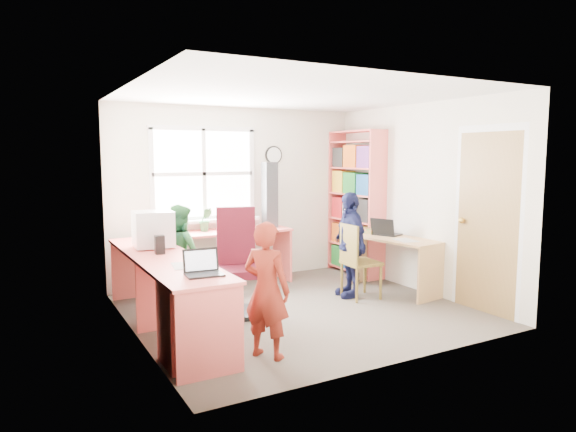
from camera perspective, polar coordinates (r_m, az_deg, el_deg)
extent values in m
cube|color=#4C443C|center=(5.92, 1.19, -10.49)|extent=(3.60, 3.40, 0.02)
cube|color=white|center=(5.69, 1.25, 13.45)|extent=(3.60, 3.40, 0.02)
cube|color=silver|center=(7.21, -5.61, 2.38)|extent=(3.60, 0.02, 2.40)
cube|color=silver|center=(4.30, 12.70, -0.71)|extent=(3.60, 0.02, 2.40)
cube|color=silver|center=(5.03, -16.94, 0.24)|extent=(0.02, 3.40, 2.40)
cube|color=silver|center=(6.77, 14.61, 1.91)|extent=(0.02, 3.40, 2.40)
cube|color=white|center=(6.99, -9.34, 4.65)|extent=(1.40, 0.01, 1.20)
cube|color=white|center=(6.98, -9.32, 4.65)|extent=(1.48, 0.04, 1.28)
cube|color=olive|center=(6.05, 21.22, -0.78)|extent=(0.02, 0.82, 2.00)
sphere|color=gold|center=(6.24, 18.69, -0.46)|extent=(0.07, 0.07, 0.07)
cylinder|color=black|center=(7.39, -1.62, 6.79)|extent=(0.26, 0.03, 0.26)
cylinder|color=white|center=(7.38, -1.55, 6.79)|extent=(0.22, 0.01, 0.22)
cube|color=#FF6E65|center=(5.27, -13.68, -4.50)|extent=(0.60, 2.70, 0.03)
cube|color=#FF6E65|center=(6.90, -6.52, -1.72)|extent=(1.65, 0.56, 0.03)
cube|color=#FF6E65|center=(5.35, -13.57, -8.44)|extent=(0.56, 0.03, 0.72)
cube|color=#FF6E65|center=(4.15, -8.62, -12.84)|extent=(0.56, 0.03, 0.72)
cube|color=#FF6E65|center=(6.60, -16.61, -5.65)|extent=(0.56, 0.03, 0.72)
cube|color=#FF6E65|center=(7.30, -0.64, -4.19)|extent=(0.03, 0.52, 0.72)
cube|color=#FF6E65|center=(4.48, -10.29, -11.38)|extent=(0.54, 0.45, 0.72)
cube|color=#DDAC6E|center=(6.72, 11.86, -2.50)|extent=(0.72, 1.27, 0.03)
cube|color=#DDAC6E|center=(6.42, 15.73, -6.20)|extent=(0.52, 0.10, 0.67)
cube|color=#DDAC6E|center=(7.17, 8.26, -4.67)|extent=(0.52, 0.10, 0.67)
cube|color=#FF6E65|center=(7.19, 9.93, 1.10)|extent=(0.30, 0.02, 2.10)
cube|color=#FF6E65|center=(7.99, 5.44, 1.73)|extent=(0.30, 0.02, 2.10)
cube|color=#FF6E65|center=(7.56, 7.69, 9.30)|extent=(0.30, 1.00, 0.02)
cube|color=#FF6E65|center=(7.73, 7.45, -5.89)|extent=(0.30, 1.00, 0.02)
cube|color=#FF6E65|center=(7.66, 7.49, -3.26)|extent=(0.30, 1.00, 0.02)
cube|color=#FF6E65|center=(7.61, 7.54, -0.44)|extent=(0.30, 1.00, 0.02)
cube|color=#FF6E65|center=(7.57, 7.58, 2.41)|extent=(0.30, 1.00, 0.02)
cube|color=#FF6E65|center=(7.55, 7.62, 5.29)|extent=(0.30, 1.00, 0.02)
cube|color=#FF6E65|center=(7.55, 7.67, 8.17)|extent=(0.30, 1.00, 0.02)
cube|color=red|center=(7.47, 8.83, -5.22)|extent=(0.25, 0.28, 0.27)
cube|color=#1B5BA4|center=(7.72, 7.38, -4.74)|extent=(0.25, 0.30, 0.29)
cube|color=#20892F|center=(7.96, 6.10, -4.32)|extent=(0.25, 0.26, 0.30)
cube|color=gold|center=(7.40, 8.89, -2.36)|extent=(0.25, 0.28, 0.30)
cube|color=#753689|center=(7.65, 7.42, -1.97)|extent=(0.25, 0.30, 0.32)
cube|color=orange|center=(7.90, 6.14, -1.81)|extent=(0.25, 0.26, 0.29)
cube|color=#292929|center=(7.35, 8.94, 0.63)|extent=(0.25, 0.28, 0.32)
cube|color=silver|center=(7.61, 7.46, 0.73)|extent=(0.25, 0.30, 0.29)
cube|color=red|center=(7.85, 6.17, 0.99)|extent=(0.25, 0.26, 0.30)
cube|color=#1B5BA4|center=(7.32, 8.99, 3.45)|extent=(0.25, 0.28, 0.29)
cube|color=#20892F|center=(7.58, 7.51, 3.65)|extent=(0.25, 0.30, 0.30)
cube|color=gold|center=(7.82, 6.21, 3.83)|extent=(0.25, 0.26, 0.32)
cube|color=#753689|center=(7.31, 9.05, 6.50)|extent=(0.25, 0.28, 0.30)
cube|color=orange|center=(7.57, 7.55, 6.59)|extent=(0.25, 0.30, 0.32)
cube|color=#292929|center=(7.81, 6.24, 6.49)|extent=(0.25, 0.26, 0.29)
cylinder|color=black|center=(5.76, -5.55, -10.62)|extent=(0.69, 0.69, 0.05)
cylinder|color=black|center=(5.69, -5.58, -8.48)|extent=(0.07, 0.07, 0.41)
cube|color=#4E0E1B|center=(5.64, -5.60, -6.19)|extent=(0.57, 0.57, 0.09)
cube|color=#4E0E1B|center=(5.78, -5.82, -2.15)|extent=(0.43, 0.21, 0.64)
cylinder|color=brown|center=(6.19, 7.66, -7.64)|extent=(0.04, 0.04, 0.43)
cylinder|color=brown|center=(6.38, 10.26, -7.25)|extent=(0.04, 0.04, 0.43)
cylinder|color=brown|center=(6.47, 6.00, -6.98)|extent=(0.04, 0.04, 0.43)
cylinder|color=brown|center=(6.65, 8.53, -6.64)|extent=(0.04, 0.04, 0.43)
cube|color=brown|center=(6.37, 8.14, -5.17)|extent=(0.42, 0.42, 0.04)
cube|color=brown|center=(6.23, 6.80, -3.11)|extent=(0.05, 0.38, 0.48)
cube|color=silver|center=(5.75, -14.70, -3.33)|extent=(0.31, 0.25, 0.02)
cube|color=silver|center=(5.72, -14.76, -1.39)|extent=(0.43, 0.39, 0.38)
cube|color=#3F72F2|center=(5.76, -12.76, -1.28)|extent=(0.02, 0.32, 0.28)
cube|color=black|center=(4.35, -9.28, -6.44)|extent=(0.32, 0.25, 0.02)
cube|color=black|center=(4.44, -9.68, -4.86)|extent=(0.31, 0.08, 0.20)
cube|color=white|center=(4.43, -9.65, -4.88)|extent=(0.27, 0.06, 0.16)
cube|color=black|center=(6.92, 10.93, -2.01)|extent=(0.35, 0.40, 0.02)
cube|color=black|center=(6.80, 10.43, -1.21)|extent=(0.18, 0.34, 0.22)
cube|color=#3F72F2|center=(6.81, 10.47, -1.20)|extent=(0.14, 0.29, 0.18)
cube|color=black|center=(5.37, -14.07, -3.11)|extent=(0.10, 0.10, 0.19)
cube|color=black|center=(5.94, -15.46, -2.31)|extent=(0.09, 0.09, 0.17)
cube|color=black|center=(7.11, -2.04, 2.37)|extent=(0.18, 0.16, 0.90)
cube|color=red|center=(7.11, 9.28, -1.57)|extent=(0.35, 0.35, 0.06)
cube|color=#B7B2AD|center=(4.76, -11.31, -5.42)|extent=(0.28, 0.36, 0.00)
cube|color=#B7B2AD|center=(6.53, 12.93, -2.65)|extent=(0.27, 0.34, 0.00)
imported|color=#2B6D38|center=(6.82, -9.14, -0.39)|extent=(0.21, 0.18, 0.32)
imported|color=maroon|center=(4.45, -2.40, -8.21)|extent=(0.48, 0.52, 1.19)
imported|color=#307836|center=(6.14, -11.84, -4.22)|extent=(0.56, 0.66, 1.18)
imported|color=#14183F|center=(6.39, 6.87, -3.15)|extent=(0.46, 0.81, 1.30)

